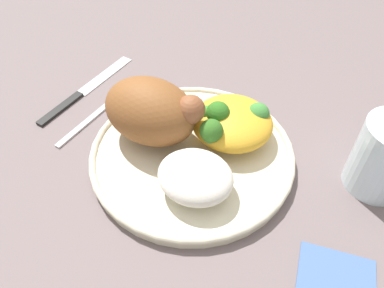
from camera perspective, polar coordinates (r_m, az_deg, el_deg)
ground_plane at (r=0.47m, az=0.00°, el=-2.25°), size 2.00×2.00×0.00m
plate at (r=0.47m, az=0.00°, el=-1.53°), size 0.25×0.25×0.02m
roasted_chicken at (r=0.45m, az=-6.25°, el=4.77°), size 0.13×0.09×0.08m
rice_pile at (r=0.41m, az=0.51°, el=-4.96°), size 0.08×0.08×0.04m
mac_cheese_with_broccoli at (r=0.47m, az=6.00°, el=3.37°), size 0.10×0.10×0.05m
fork at (r=0.55m, az=-13.89°, el=4.84°), size 0.03×0.14×0.01m
knife at (r=0.59m, az=-16.62°, el=7.36°), size 0.03×0.19×0.01m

